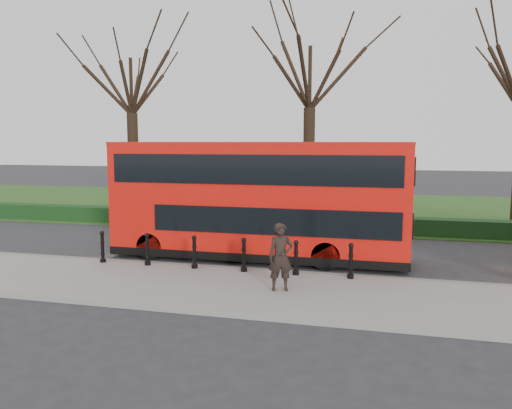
# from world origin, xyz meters

# --- Properties ---
(ground) EXTENTS (120.00, 120.00, 0.00)m
(ground) POSITION_xyz_m (0.00, 0.00, 0.00)
(ground) COLOR #28282B
(ground) RESTS_ON ground
(pavement) EXTENTS (60.00, 4.00, 0.15)m
(pavement) POSITION_xyz_m (0.00, -3.00, 0.07)
(pavement) COLOR gray
(pavement) RESTS_ON ground
(kerb) EXTENTS (60.00, 0.25, 0.16)m
(kerb) POSITION_xyz_m (0.00, -1.00, 0.07)
(kerb) COLOR slate
(kerb) RESTS_ON ground
(grass_verge) EXTENTS (60.00, 18.00, 0.06)m
(grass_verge) POSITION_xyz_m (0.00, 15.00, 0.03)
(grass_verge) COLOR #294A18
(grass_verge) RESTS_ON ground
(hedge) EXTENTS (60.00, 0.90, 0.80)m
(hedge) POSITION_xyz_m (0.00, 6.80, 0.40)
(hedge) COLOR black
(hedge) RESTS_ON ground
(yellow_line_outer) EXTENTS (60.00, 0.10, 0.01)m
(yellow_line_outer) POSITION_xyz_m (0.00, -0.70, 0.01)
(yellow_line_outer) COLOR yellow
(yellow_line_outer) RESTS_ON ground
(yellow_line_inner) EXTENTS (60.00, 0.10, 0.01)m
(yellow_line_inner) POSITION_xyz_m (0.00, -0.50, 0.01)
(yellow_line_inner) COLOR yellow
(yellow_line_inner) RESTS_ON ground
(tree_left) EXTENTS (6.65, 6.65, 10.39)m
(tree_left) POSITION_xyz_m (-8.00, 10.00, 7.55)
(tree_left) COLOR black
(tree_left) RESTS_ON ground
(tree_mid) EXTENTS (6.79, 6.79, 10.61)m
(tree_mid) POSITION_xyz_m (2.00, 10.00, 7.71)
(tree_mid) COLOR black
(tree_mid) RESTS_ON ground
(bollard_row) EXTENTS (8.25, 0.15, 1.00)m
(bollard_row) POSITION_xyz_m (0.83, -1.35, 0.65)
(bollard_row) COLOR black
(bollard_row) RESTS_ON pavement
(bus_lead) EXTENTS (10.33, 2.37, 4.11)m
(bus_lead) POSITION_xyz_m (1.49, 1.00, 2.07)
(bus_lead) COLOR red
(bus_lead) RESTS_ON ground
(pedestrian) EXTENTS (0.77, 0.63, 1.83)m
(pedestrian) POSITION_xyz_m (3.12, -3.01, 1.06)
(pedestrian) COLOR black
(pedestrian) RESTS_ON pavement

